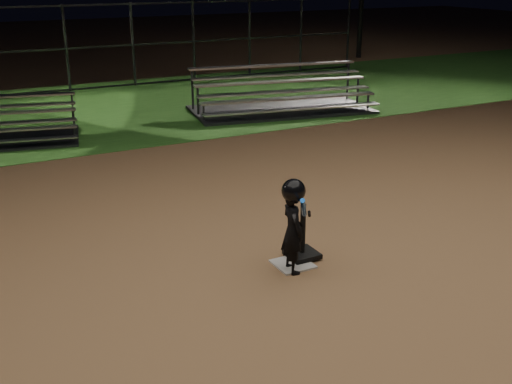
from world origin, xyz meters
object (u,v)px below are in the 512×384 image
home_plate (293,264)px  bleacher_right (281,103)px  batting_tee (302,247)px  child_batter (293,223)px

home_plate → bleacher_right: bearing=61.3°
batting_tee → bleacher_right: bleacher_right is taller
home_plate → batting_tee: (0.21, 0.12, 0.14)m
batting_tee → child_batter: (-0.30, -0.25, 0.48)m
home_plate → bleacher_right: 8.79m
batting_tee → child_batter: bearing=-139.6°
batting_tee → bleacher_right: 8.59m
batting_tee → bleacher_right: size_ratio=0.15×
home_plate → child_batter: 0.64m
home_plate → batting_tee: 0.28m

